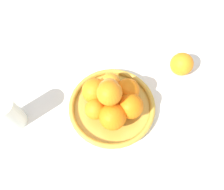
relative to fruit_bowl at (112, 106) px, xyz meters
name	(u,v)px	position (x,y,z in m)	size (l,w,h in m)	color
ground_plane	(112,108)	(0.00, 0.00, -0.02)	(4.00, 4.00, 0.00)	silver
fruit_bowl	(112,106)	(0.00, 0.00, 0.00)	(0.29, 0.29, 0.03)	gold
orange_pile	(112,98)	(0.00, 0.00, 0.07)	(0.19, 0.20, 0.14)	orange
stray_orange	(182,64)	(0.28, 0.11, 0.03)	(0.08, 0.08, 0.08)	orange
drinking_glass	(9,113)	(-0.32, 0.01, 0.05)	(0.07, 0.07, 0.13)	silver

